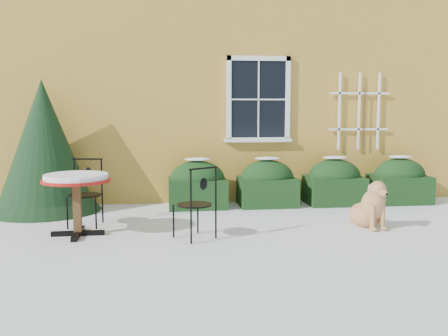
{
  "coord_description": "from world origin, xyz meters",
  "views": [
    {
      "loc": [
        -0.92,
        -6.48,
        1.79
      ],
      "look_at": [
        0.0,
        1.0,
        0.9
      ],
      "focal_mm": 40.0,
      "sensor_mm": 36.0,
      "label": 1
    }
  ],
  "objects": [
    {
      "name": "patio_chair_far",
      "position": [
        -2.11,
        1.31,
        0.51
      ],
      "size": [
        0.51,
        0.5,
        1.03
      ],
      "rotation": [
        0.0,
        0.0,
        -0.11
      ],
      "color": "black",
      "rests_on": "ground"
    },
    {
      "name": "dog",
      "position": [
        2.19,
        0.62,
        0.3
      ],
      "size": [
        0.58,
        0.85,
        0.76
      ],
      "rotation": [
        0.0,
        0.0,
        0.22
      ],
      "color": "tan",
      "rests_on": "ground"
    },
    {
      "name": "bistro_table",
      "position": [
        -2.14,
        0.67,
        0.74
      ],
      "size": [
        0.95,
        0.95,
        0.88
      ],
      "rotation": [
        0.0,
        0.0,
        0.31
      ],
      "color": "black",
      "rests_on": "ground"
    },
    {
      "name": "patio_chair_near",
      "position": [
        -0.47,
        0.28,
        0.51
      ],
      "size": [
        0.62,
        0.62,
        1.01
      ],
      "rotation": [
        0.0,
        0.0,
        3.71
      ],
      "color": "black",
      "rests_on": "ground"
    },
    {
      "name": "evergreen_shrub",
      "position": [
        -2.98,
        2.51,
        0.93
      ],
      "size": [
        1.9,
        1.9,
        2.3
      ],
      "rotation": [
        0.0,
        0.0,
        -0.23
      ],
      "color": "black",
      "rests_on": "ground"
    },
    {
      "name": "house",
      "position": [
        0.0,
        7.0,
        3.22
      ],
      "size": [
        12.4,
        8.4,
        6.4
      ],
      "color": "gold",
      "rests_on": "ground"
    },
    {
      "name": "ground",
      "position": [
        0.0,
        0.0,
        0.0
      ],
      "size": [
        80.0,
        80.0,
        0.0
      ],
      "primitive_type": "plane",
      "color": "white",
      "rests_on": "ground"
    },
    {
      "name": "hedge_row",
      "position": [
        1.65,
        2.55,
        0.4
      ],
      "size": [
        4.95,
        0.8,
        0.91
      ],
      "color": "black",
      "rests_on": "ground"
    }
  ]
}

